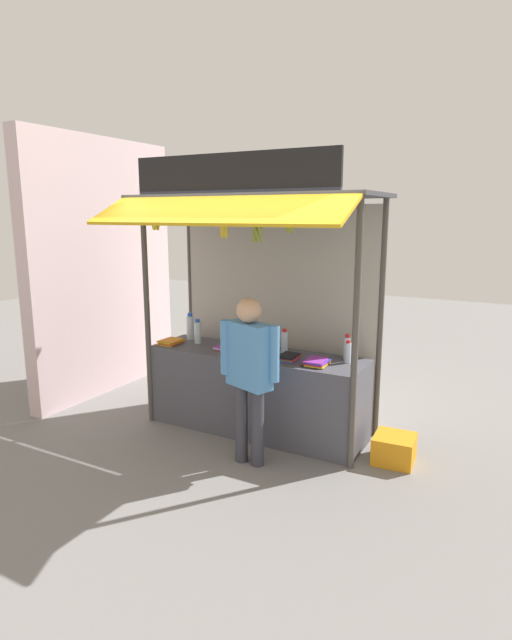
% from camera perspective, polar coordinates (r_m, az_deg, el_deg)
% --- Properties ---
extents(ground_plane, '(20.00, 20.00, 0.00)m').
position_cam_1_polar(ground_plane, '(5.69, -0.00, -12.04)').
color(ground_plane, slate).
extents(stall_counter, '(2.33, 0.66, 0.86)m').
position_cam_1_polar(stall_counter, '(5.53, -0.00, -7.95)').
color(stall_counter, '#4C4C56').
rests_on(stall_counter, ground).
extents(stall_structure, '(2.53, 1.55, 2.82)m').
position_cam_1_polar(stall_structure, '(5.37, 0.71, 5.47)').
color(stall_structure, '#4C4742').
rests_on(stall_structure, ground).
extents(water_bottle_back_left, '(0.06, 0.06, 0.22)m').
position_cam_1_polar(water_bottle_back_left, '(5.10, 10.12, -3.54)').
color(water_bottle_back_left, silver).
rests_on(water_bottle_back_left, stall_counter).
extents(water_bottle_back_right, '(0.08, 0.08, 0.29)m').
position_cam_1_polar(water_bottle_back_right, '(5.39, 0.37, -2.17)').
color(water_bottle_back_right, silver).
rests_on(water_bottle_back_right, stall_counter).
extents(water_bottle_front_left, '(0.08, 0.08, 0.28)m').
position_cam_1_polar(water_bottle_front_left, '(5.80, -6.47, -1.32)').
color(water_bottle_front_left, silver).
rests_on(water_bottle_front_left, stall_counter).
extents(water_bottle_mid_left, '(0.07, 0.07, 0.25)m').
position_cam_1_polar(water_bottle_mid_left, '(5.23, 10.03, -3.00)').
color(water_bottle_mid_left, silver).
rests_on(water_bottle_mid_left, stall_counter).
extents(water_bottle_far_left, '(0.09, 0.09, 0.31)m').
position_cam_1_polar(water_bottle_far_left, '(6.00, -7.28, -0.77)').
color(water_bottle_far_left, silver).
rests_on(water_bottle_far_left, stall_counter).
extents(water_bottle_left, '(0.07, 0.07, 0.26)m').
position_cam_1_polar(water_bottle_left, '(5.38, 3.16, -2.41)').
color(water_bottle_left, silver).
rests_on(water_bottle_left, stall_counter).
extents(magazine_stack_rear_center, '(0.20, 0.26, 0.04)m').
position_cam_1_polar(magazine_stack_rear_center, '(5.54, -3.30, -3.04)').
color(magazine_stack_rear_center, red).
rests_on(magazine_stack_rear_center, stall_counter).
extents(magazine_stack_far_right, '(0.22, 0.28, 0.05)m').
position_cam_1_polar(magazine_stack_far_right, '(5.00, 6.74, -4.65)').
color(magazine_stack_far_right, black).
rests_on(magazine_stack_far_right, stall_counter).
extents(magazine_stack_right, '(0.24, 0.27, 0.05)m').
position_cam_1_polar(magazine_stack_right, '(5.85, -9.39, -2.37)').
color(magazine_stack_right, yellow).
rests_on(magazine_stack_right, stall_counter).
extents(magazine_stack_mid_right, '(0.19, 0.24, 0.06)m').
position_cam_1_polar(magazine_stack_mid_right, '(5.14, 3.64, -4.13)').
color(magazine_stack_mid_right, purple).
rests_on(magazine_stack_mid_right, stall_counter).
extents(banana_bunch_rightmost, '(0.10, 0.10, 0.22)m').
position_cam_1_polar(banana_bunch_rightmost, '(5.37, -11.00, 10.39)').
color(banana_bunch_rightmost, '#332D23').
extents(banana_bunch_inner_left, '(0.09, 0.09, 0.28)m').
position_cam_1_polar(banana_bunch_inner_left, '(4.90, -3.57, 10.03)').
color(banana_bunch_inner_left, '#332D23').
extents(banana_bunch_leftmost, '(0.12, 0.12, 0.32)m').
position_cam_1_polar(banana_bunch_leftmost, '(4.72, 0.13, 9.55)').
color(banana_bunch_leftmost, '#332D23').
extents(banana_bunch_inner_right, '(0.09, 0.09, 0.22)m').
position_cam_1_polar(banana_bunch_inner_right, '(4.58, 3.73, 10.39)').
color(banana_bunch_inner_right, '#332D23').
extents(vendor_person, '(0.59, 0.33, 1.56)m').
position_cam_1_polar(vendor_person, '(4.66, -0.76, -5.12)').
color(vendor_person, '#383842').
rests_on(vendor_person, ground).
extents(plastic_crate, '(0.39, 0.39, 0.26)m').
position_cam_1_polar(plastic_crate, '(5.14, 15.02, -13.59)').
color(plastic_crate, orange).
rests_on(plastic_crate, ground).
extents(neighbour_wall, '(0.20, 2.40, 3.22)m').
position_cam_1_polar(neighbour_wall, '(6.93, -16.45, 5.55)').
color(neighbour_wall, beige).
rests_on(neighbour_wall, ground).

